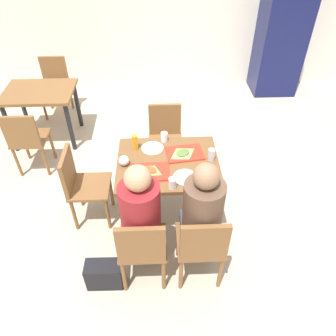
{
  "coord_description": "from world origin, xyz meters",
  "views": [
    {
      "loc": [
        -0.1,
        -2.37,
        2.71
      ],
      "look_at": [
        0.0,
        0.0,
        0.66
      ],
      "focal_mm": 34.6,
      "sensor_mm": 36.0,
      "label": 1
    }
  ],
  "objects_px": {
    "chair_far_side": "(165,135)",
    "handbag": "(105,274)",
    "person_in_brown_jacket": "(202,212)",
    "main_table": "(168,171)",
    "paper_plate_near_edge": "(185,177)",
    "pizza_slice_a": "(150,170)",
    "soda_can": "(211,155)",
    "background_chair_far": "(55,82)",
    "pizza_slice_b": "(183,153)",
    "chair_near_left": "(142,247)",
    "person_in_red": "(141,214)",
    "background_table": "(41,99)",
    "chair_left_end": "(81,182)",
    "foil_bundle": "(124,161)",
    "drink_fridge": "(281,35)",
    "background_chair_near": "(27,138)",
    "tray_red_far": "(185,153)",
    "condiment_bottle": "(135,142)",
    "plastic_cup_a": "(164,137)",
    "tray_red_near": "(150,172)",
    "paper_plate_center": "(153,148)",
    "chair_near_right": "(202,245)",
    "plastic_cup_b": "(172,183)"
  },
  "relations": [
    {
      "from": "chair_far_side",
      "to": "handbag",
      "type": "height_order",
      "value": "chair_far_side"
    },
    {
      "from": "person_in_brown_jacket",
      "to": "main_table",
      "type": "bearing_deg",
      "value": 110.56
    },
    {
      "from": "paper_plate_near_edge",
      "to": "pizza_slice_a",
      "type": "xyz_separation_m",
      "value": [
        -0.32,
        0.09,
        0.02
      ]
    },
    {
      "from": "soda_can",
      "to": "background_chair_far",
      "type": "height_order",
      "value": "soda_can"
    },
    {
      "from": "paper_plate_near_edge",
      "to": "pizza_slice_b",
      "type": "bearing_deg",
      "value": 89.62
    },
    {
      "from": "chair_near_left",
      "to": "person_in_red",
      "type": "xyz_separation_m",
      "value": [
        0.0,
        0.14,
        0.25
      ]
    },
    {
      "from": "background_table",
      "to": "chair_left_end",
      "type": "bearing_deg",
      "value": -63.7
    },
    {
      "from": "chair_left_end",
      "to": "foil_bundle",
      "type": "relative_size",
      "value": 8.56
    },
    {
      "from": "person_in_brown_jacket",
      "to": "background_table",
      "type": "relative_size",
      "value": 1.41
    },
    {
      "from": "pizza_slice_b",
      "to": "drink_fridge",
      "type": "distance_m",
      "value": 3.28
    },
    {
      "from": "drink_fridge",
      "to": "background_chair_near",
      "type": "height_order",
      "value": "drink_fridge"
    },
    {
      "from": "pizza_slice_b",
      "to": "tray_red_far",
      "type": "bearing_deg",
      "value": 39.68
    },
    {
      "from": "person_in_brown_jacket",
      "to": "pizza_slice_a",
      "type": "bearing_deg",
      "value": 128.74
    },
    {
      "from": "chair_near_left",
      "to": "condiment_bottle",
      "type": "distance_m",
      "value": 1.06
    },
    {
      "from": "person_in_brown_jacket",
      "to": "background_chair_far",
      "type": "bearing_deg",
      "value": 122.73
    },
    {
      "from": "chair_left_end",
      "to": "pizza_slice_a",
      "type": "relative_size",
      "value": 3.98
    },
    {
      "from": "plastic_cup_a",
      "to": "chair_far_side",
      "type": "bearing_deg",
      "value": 86.86
    },
    {
      "from": "chair_left_end",
      "to": "handbag",
      "type": "xyz_separation_m",
      "value": [
        0.28,
        -0.81,
        -0.36
      ]
    },
    {
      "from": "plastic_cup_a",
      "to": "soda_can",
      "type": "xyz_separation_m",
      "value": [
        0.44,
        -0.33,
        0.01
      ]
    },
    {
      "from": "soda_can",
      "to": "plastic_cup_a",
      "type": "bearing_deg",
      "value": 143.44
    },
    {
      "from": "chair_near_left",
      "to": "tray_red_near",
      "type": "bearing_deg",
      "value": 83.56
    },
    {
      "from": "chair_near_left",
      "to": "pizza_slice_a",
      "type": "xyz_separation_m",
      "value": [
        0.07,
        0.66,
        0.26
      ]
    },
    {
      "from": "paper_plate_center",
      "to": "background_chair_far",
      "type": "distance_m",
      "value": 2.52
    },
    {
      "from": "chair_near_right",
      "to": "person_in_red",
      "type": "relative_size",
      "value": 0.68
    },
    {
      "from": "soda_can",
      "to": "plastic_cup_b",
      "type": "bearing_deg",
      "value": -136.82
    },
    {
      "from": "person_in_red",
      "to": "person_in_brown_jacket",
      "type": "height_order",
      "value": "same"
    },
    {
      "from": "main_table",
      "to": "background_chair_near",
      "type": "height_order",
      "value": "background_chair_near"
    },
    {
      "from": "plastic_cup_b",
      "to": "background_chair_far",
      "type": "height_order",
      "value": "background_chair_far"
    },
    {
      "from": "paper_plate_center",
      "to": "handbag",
      "type": "distance_m",
      "value": 1.27
    },
    {
      "from": "person_in_brown_jacket",
      "to": "drink_fridge",
      "type": "height_order",
      "value": "drink_fridge"
    },
    {
      "from": "main_table",
      "to": "paper_plate_near_edge",
      "type": "distance_m",
      "value": 0.29
    },
    {
      "from": "tray_red_near",
      "to": "paper_plate_near_edge",
      "type": "bearing_deg",
      "value": -14.4
    },
    {
      "from": "person_in_red",
      "to": "handbag",
      "type": "bearing_deg",
      "value": -155.9
    },
    {
      "from": "paper_plate_center",
      "to": "chair_far_side",
      "type": "bearing_deg",
      "value": 75.52
    },
    {
      "from": "tray_red_near",
      "to": "tray_red_far",
      "type": "bearing_deg",
      "value": 37.76
    },
    {
      "from": "chair_near_left",
      "to": "background_chair_far",
      "type": "distance_m",
      "value": 3.35
    },
    {
      "from": "chair_far_side",
      "to": "background_table",
      "type": "relative_size",
      "value": 0.95
    },
    {
      "from": "chair_left_end",
      "to": "paper_plate_center",
      "type": "bearing_deg",
      "value": 17.16
    },
    {
      "from": "person_in_red",
      "to": "plastic_cup_a",
      "type": "xyz_separation_m",
      "value": [
        0.22,
        1.0,
        0.04
      ]
    },
    {
      "from": "condiment_bottle",
      "to": "soda_can",
      "type": "bearing_deg",
      "value": -15.54
    },
    {
      "from": "pizza_slice_b",
      "to": "plastic_cup_a",
      "type": "bearing_deg",
      "value": 125.52
    },
    {
      "from": "tray_red_far",
      "to": "chair_left_end",
      "type": "bearing_deg",
      "value": -173.32
    },
    {
      "from": "chair_near_left",
      "to": "paper_plate_near_edge",
      "type": "relative_size",
      "value": 3.89
    },
    {
      "from": "foil_bundle",
      "to": "background_chair_far",
      "type": "relative_size",
      "value": 0.12
    },
    {
      "from": "paper_plate_near_edge",
      "to": "tray_red_near",
      "type": "bearing_deg",
      "value": 165.6
    },
    {
      "from": "chair_left_end",
      "to": "tray_red_near",
      "type": "distance_m",
      "value": 0.75
    },
    {
      "from": "tray_red_near",
      "to": "soda_can",
      "type": "relative_size",
      "value": 2.95
    },
    {
      "from": "person_in_brown_jacket",
      "to": "chair_near_right",
      "type": "bearing_deg",
      "value": -90.0
    },
    {
      "from": "chair_far_side",
      "to": "person_in_brown_jacket",
      "type": "bearing_deg",
      "value": -80.39
    },
    {
      "from": "background_chair_near",
      "to": "condiment_bottle",
      "type": "bearing_deg",
      "value": -23.4
    }
  ]
}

